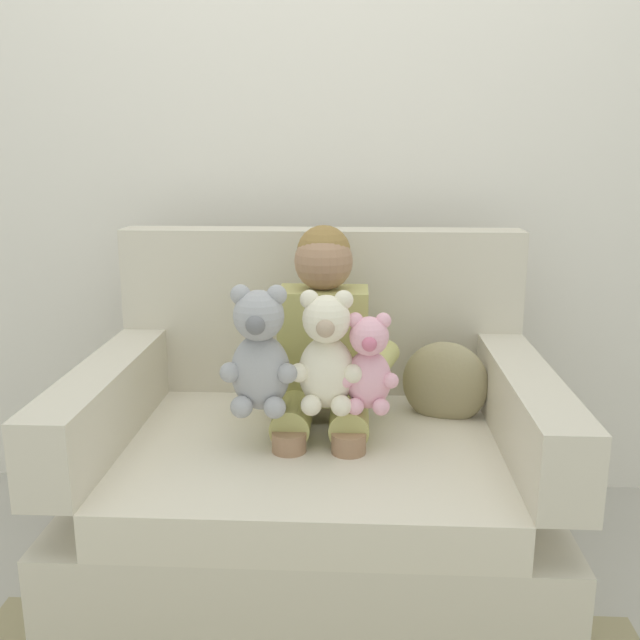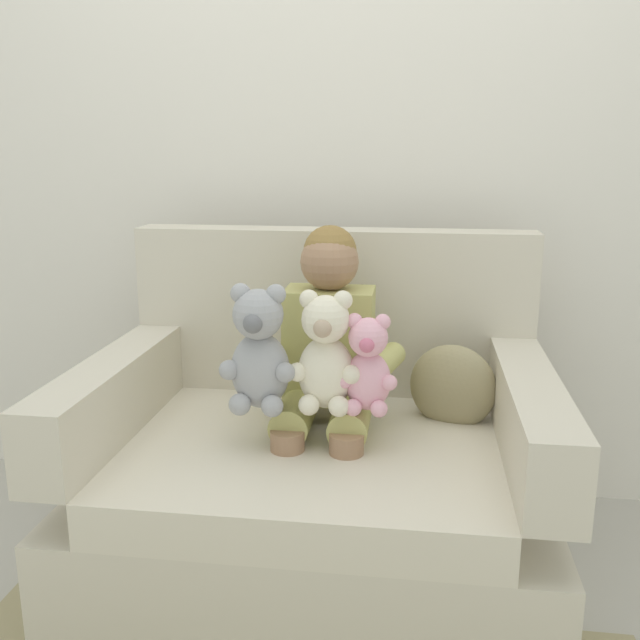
% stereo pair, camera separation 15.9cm
% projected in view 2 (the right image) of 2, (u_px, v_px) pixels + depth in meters
% --- Properties ---
extents(ground_plane, '(8.00, 8.00, 0.00)m').
position_uv_depth(ground_plane, '(316.00, 581.00, 2.13)').
color(ground_plane, '#ADA89E').
extents(back_wall, '(6.00, 0.10, 2.60)m').
position_uv_depth(back_wall, '(344.00, 138.00, 2.50)').
color(back_wall, silver).
rests_on(back_wall, ground).
extents(armchair, '(1.30, 0.96, 1.01)m').
position_uv_depth(armchair, '(318.00, 477.00, 2.09)').
color(armchair, beige).
rests_on(armchair, ground).
extents(seated_child, '(0.45, 0.39, 0.82)m').
position_uv_depth(seated_child, '(326.00, 356.00, 2.04)').
color(seated_child, tan).
rests_on(seated_child, armchair).
extents(plush_pink, '(0.16, 0.13, 0.27)m').
position_uv_depth(plush_pink, '(368.00, 366.00, 1.87)').
color(plush_pink, '#EAA8BC').
rests_on(plush_pink, armchair).
extents(plush_grey, '(0.20, 0.17, 0.34)m').
position_uv_depth(plush_grey, '(259.00, 352.00, 1.88)').
color(plush_grey, '#9E9EA3').
rests_on(plush_grey, armchair).
extents(plush_cream, '(0.19, 0.16, 0.33)m').
position_uv_depth(plush_cream, '(326.00, 355.00, 1.88)').
color(plush_cream, silver).
rests_on(plush_cream, armchair).
extents(throw_pillow, '(0.28, 0.18, 0.26)m').
position_uv_depth(throw_pillow, '(453.00, 387.00, 2.11)').
color(throw_pillow, '#998C66').
rests_on(throw_pillow, armchair).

